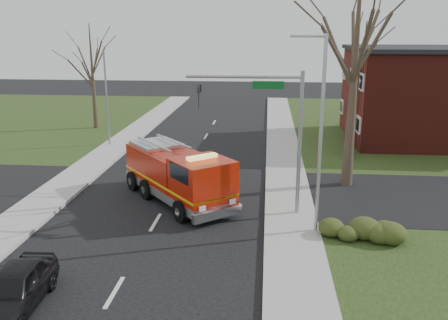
{
  "coord_description": "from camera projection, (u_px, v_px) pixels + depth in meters",
  "views": [
    {
      "loc": [
        4.99,
        -19.77,
        8.59
      ],
      "look_at": [
        2.81,
        3.78,
        2.0
      ],
      "focal_mm": 38.0,
      "sensor_mm": 36.0,
      "label": 1
    }
  ],
  "objects": [
    {
      "name": "fire_engine",
      "position": [
        179.0,
        176.0,
        24.01
      ],
      "size": [
        6.6,
        7.29,
        2.97
      ],
      "rotation": [
        0.0,
        0.0,
        0.68
      ],
      "color": "#AA1807",
      "rests_on": "ground"
    },
    {
      "name": "hedge_corner",
      "position": [
        361.0,
        227.0,
        19.8
      ],
      "size": [
        2.8,
        2.0,
        0.9
      ],
      "primitive_type": "ellipsoid",
      "color": "#283312",
      "rests_on": "lawn_right"
    },
    {
      "name": "bare_tree_far",
      "position": [
        354.0,
        59.0,
        33.38
      ],
      "size": [
        5.25,
        5.25,
        10.5
      ],
      "color": "#3C3023",
      "rests_on": "ground"
    },
    {
      "name": "utility_pole_far",
      "position": [
        107.0,
        100.0,
        34.8
      ],
      "size": [
        0.14,
        0.14,
        7.0
      ],
      "primitive_type": "cylinder",
      "color": "gray",
      "rests_on": "ground"
    },
    {
      "name": "bare_tree_near",
      "position": [
        356.0,
        52.0,
        24.63
      ],
      "size": [
        6.0,
        6.0,
        12.0
      ],
      "color": "#3C3023",
      "rests_on": "ground"
    },
    {
      "name": "streetlight_pole",
      "position": [
        320.0,
        131.0,
        19.37
      ],
      "size": [
        1.48,
        0.16,
        8.4
      ],
      "color": "#B7BABF",
      "rests_on": "ground"
    },
    {
      "name": "ground",
      "position": [
        155.0,
        222.0,
        21.71
      ],
      "size": [
        120.0,
        120.0,
        0.0
      ],
      "primitive_type": "plane",
      "color": "black",
      "rests_on": "ground"
    },
    {
      "name": "sidewalk_right",
      "position": [
        292.0,
        226.0,
        21.14
      ],
      "size": [
        2.4,
        80.0,
        0.15
      ],
      "primitive_type": "cube",
      "color": "gray",
      "rests_on": "ground"
    },
    {
      "name": "sidewalk_left",
      "position": [
        26.0,
        216.0,
        22.24
      ],
      "size": [
        2.4,
        80.0,
        0.15
      ],
      "primitive_type": "cube",
      "color": "gray",
      "rests_on": "ground"
    },
    {
      "name": "parked_car_maroon",
      "position": [
        14.0,
        289.0,
        14.87
      ],
      "size": [
        1.89,
        4.17,
        1.39
      ],
      "primitive_type": "imported",
      "rotation": [
        0.0,
        0.0,
        0.06
      ],
      "color": "black",
      "rests_on": "ground"
    },
    {
      "name": "bare_tree_left",
      "position": [
        92.0,
        65.0,
        40.29
      ],
      "size": [
        4.5,
        4.5,
        9.0
      ],
      "color": "#3C3023",
      "rests_on": "ground"
    },
    {
      "name": "health_center_sign",
      "position": [
        347.0,
        145.0,
        32.53
      ],
      "size": [
        0.12,
        2.0,
        1.4
      ],
      "color": "#430F11",
      "rests_on": "ground"
    },
    {
      "name": "traffic_signal_mast",
      "position": [
        272.0,
        117.0,
        21.42
      ],
      "size": [
        5.29,
        0.18,
        6.8
      ],
      "color": "gray",
      "rests_on": "ground"
    }
  ]
}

